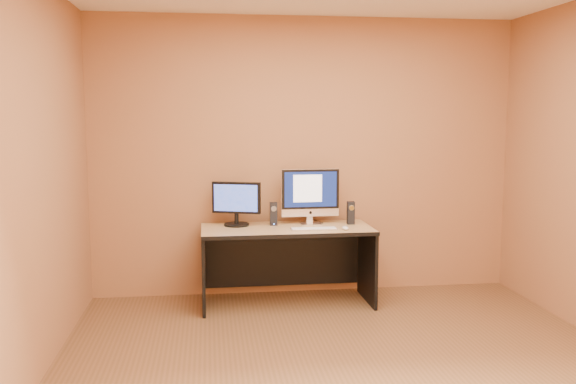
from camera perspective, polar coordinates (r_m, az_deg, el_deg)
name	(u,v)px	position (r m, az deg, el deg)	size (l,w,h in m)	color
floor	(354,378)	(4.15, 6.16, -16.88)	(4.00, 4.00, 0.00)	brown
walls	(356,179)	(3.81, 6.43, 1.26)	(4.00, 4.00, 2.60)	#93603B
desk	(287,266)	(5.49, -0.10, -6.94)	(1.51, 0.66, 0.70)	tan
imac	(311,196)	(5.55, 2.14, -0.39)	(0.54, 0.20, 0.52)	silver
second_monitor	(236,204)	(5.50, -4.85, -1.12)	(0.45, 0.23, 0.40)	black
speaker_left	(273,214)	(5.52, -1.37, -2.05)	(0.06, 0.07, 0.21)	black
speaker_right	(351,213)	(5.61, 5.89, -1.95)	(0.06, 0.07, 0.21)	black
keyboard	(314,229)	(5.32, 2.44, -3.46)	(0.41, 0.11, 0.02)	silver
mouse	(345,228)	(5.33, 5.39, -3.37)	(0.05, 0.10, 0.03)	white
cable_a	(318,221)	(5.72, 2.79, -2.75)	(0.01, 0.01, 0.21)	black
cable_b	(305,221)	(5.72, 1.58, -2.75)	(0.01, 0.01, 0.17)	black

